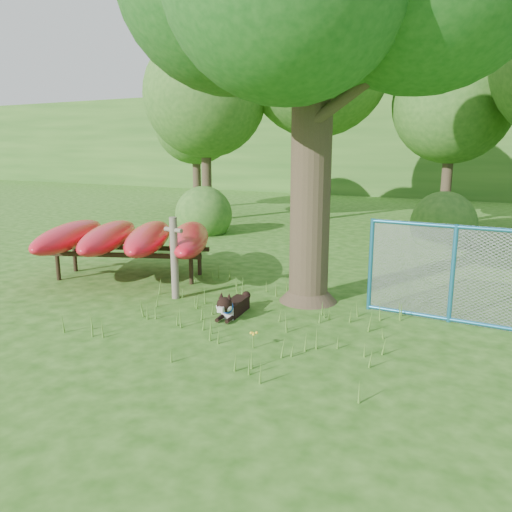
% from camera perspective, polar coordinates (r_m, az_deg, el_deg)
% --- Properties ---
extents(ground, '(80.00, 80.00, 0.00)m').
position_cam_1_polar(ground, '(7.29, -5.87, -9.34)').
color(ground, '#215210').
rests_on(ground, ground).
extents(wooden_post, '(0.41, 0.16, 1.49)m').
position_cam_1_polar(wooden_post, '(9.02, -9.32, 0.01)').
color(wooden_post, '#665B4D').
rests_on(wooden_post, ground).
extents(kayak_rack, '(4.60, 4.14, 1.12)m').
position_cam_1_polar(kayak_rack, '(10.68, -14.34, 2.08)').
color(kayak_rack, black).
rests_on(kayak_rack, ground).
extents(husky_dog, '(0.35, 1.06, 0.47)m').
position_cam_1_polar(husky_dog, '(8.12, -2.77, -5.76)').
color(husky_dog, black).
rests_on(husky_dog, ground).
extents(fence_section, '(2.65, 0.16, 2.58)m').
position_cam_1_polar(fence_section, '(8.25, 21.54, -1.93)').
color(fence_section, teal).
rests_on(fence_section, ground).
extents(wildflower_clump, '(0.11, 0.10, 0.24)m').
position_cam_1_polar(wildflower_clump, '(6.85, -0.32, -8.97)').
color(wildflower_clump, '#4E7F29').
rests_on(wildflower_clump, ground).
extents(bg_tree_a, '(4.40, 4.40, 6.70)m').
position_cam_1_polar(bg_tree_a, '(18.79, -5.85, 17.75)').
color(bg_tree_a, '#372C1E').
rests_on(bg_tree_a, ground).
extents(bg_tree_b, '(5.20, 5.20, 8.22)m').
position_cam_1_polar(bg_tree_b, '(19.11, 7.10, 21.03)').
color(bg_tree_b, '#372C1E').
rests_on(bg_tree_b, ground).
extents(bg_tree_c, '(4.00, 4.00, 6.12)m').
position_cam_1_polar(bg_tree_c, '(18.82, 21.56, 15.83)').
color(bg_tree_c, '#372C1E').
rests_on(bg_tree_c, ground).
extents(bg_tree_f, '(3.60, 3.60, 5.55)m').
position_cam_1_polar(bg_tree_f, '(22.62, -6.93, 14.87)').
color(bg_tree_f, '#372C1E').
rests_on(bg_tree_f, ground).
extents(shrub_left, '(1.80, 1.80, 1.80)m').
position_cam_1_polar(shrub_left, '(16.02, -5.96, 2.60)').
color(shrub_left, '#2E5E1E').
rests_on(shrub_left, ground).
extents(shrub_mid, '(1.80, 1.80, 1.80)m').
position_cam_1_polar(shrub_mid, '(14.97, 20.45, 1.20)').
color(shrub_mid, '#2E5E1E').
rests_on(shrub_mid, ground).
extents(wooded_hillside, '(80.00, 12.00, 6.00)m').
position_cam_1_polar(wooded_hillside, '(33.84, 21.85, 11.98)').
color(wooded_hillside, '#2E5E1E').
rests_on(wooded_hillside, ground).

